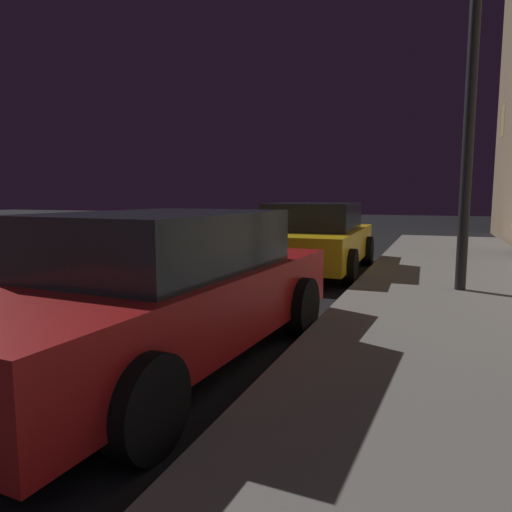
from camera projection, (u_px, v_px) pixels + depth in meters
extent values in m
cube|color=maroon|center=(160.00, 304.00, 4.47)|extent=(2.10, 4.66, 0.64)
cube|color=#1E2328|center=(163.00, 242.00, 4.46)|extent=(1.75, 2.47, 0.56)
cylinder|color=black|center=(167.00, 293.00, 6.16)|extent=(0.26, 0.67, 0.66)
cylinder|color=black|center=(302.00, 306.00, 5.39)|extent=(0.26, 0.67, 0.66)
cylinder|color=black|center=(146.00, 406.00, 2.84)|extent=(0.26, 0.67, 0.66)
cube|color=gold|center=(314.00, 244.00, 9.86)|extent=(2.00, 4.30, 0.64)
cube|color=#1E2328|center=(314.00, 217.00, 9.74)|extent=(1.72, 2.16, 0.56)
cylinder|color=black|center=(287.00, 248.00, 11.44)|extent=(0.24, 0.67, 0.66)
cylinder|color=black|center=(367.00, 251.00, 10.81)|extent=(0.24, 0.67, 0.66)
cylinder|color=black|center=(249.00, 262.00, 8.98)|extent=(0.24, 0.67, 0.66)
cylinder|color=black|center=(350.00, 267.00, 8.35)|extent=(0.24, 0.67, 0.66)
cylinder|color=black|center=(470.00, 105.00, 6.93)|extent=(0.16, 0.16, 5.51)
cube|color=#F2D17F|center=(504.00, 121.00, 17.65)|extent=(0.06, 0.90, 1.20)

